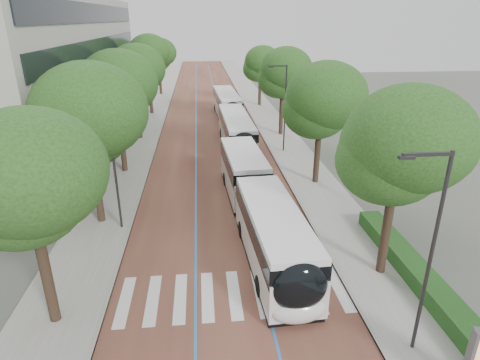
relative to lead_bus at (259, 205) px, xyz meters
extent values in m
plane|color=#51544C|center=(-2.21, -7.02, -1.63)|extent=(160.00, 160.00, 0.00)
cube|color=brown|center=(-2.21, 32.98, -1.62)|extent=(11.00, 140.00, 0.02)
cube|color=gray|center=(-9.71, 32.98, -1.57)|extent=(4.00, 140.00, 0.12)
cube|color=gray|center=(5.29, 32.98, -1.57)|extent=(4.00, 140.00, 0.12)
cube|color=gray|center=(-7.81, 32.98, -1.57)|extent=(0.20, 140.00, 0.14)
cube|color=gray|center=(3.39, 32.98, -1.57)|extent=(0.20, 140.00, 0.14)
cube|color=silver|center=(-7.01, -6.02, -1.60)|extent=(0.55, 3.60, 0.01)
cube|color=silver|center=(-5.76, -6.02, -1.60)|extent=(0.55, 3.60, 0.01)
cube|color=silver|center=(-4.51, -6.02, -1.60)|extent=(0.55, 3.60, 0.01)
cube|color=silver|center=(-3.26, -6.02, -1.60)|extent=(0.55, 3.60, 0.01)
cube|color=silver|center=(-2.01, -6.02, -1.60)|extent=(0.55, 3.60, 0.01)
cube|color=silver|center=(-0.76, -6.02, -1.60)|extent=(0.55, 3.60, 0.01)
cube|color=silver|center=(0.49, -6.02, -1.60)|extent=(0.55, 3.60, 0.01)
cube|color=silver|center=(1.74, -6.02, -1.60)|extent=(0.55, 3.60, 0.01)
cube|color=silver|center=(2.99, -6.02, -1.60)|extent=(0.55, 3.60, 0.01)
cube|color=blue|center=(-3.81, 32.98, -1.60)|extent=(0.12, 126.00, 0.01)
cube|color=blue|center=(-0.61, 32.98, -1.60)|extent=(0.12, 126.00, 0.01)
cube|color=#ADABA0|center=(-21.71, 20.98, 5.37)|extent=(18.00, 40.00, 14.00)
cube|color=black|center=(-12.66, 20.98, 1.37)|extent=(0.12, 38.00, 1.60)
cube|color=black|center=(-12.66, 20.98, 4.57)|extent=(0.12, 38.00, 1.60)
cube|color=black|center=(-12.66, 20.98, 7.77)|extent=(0.12, 38.00, 1.60)
cube|color=black|center=(-12.66, 20.98, 10.77)|extent=(0.12, 38.00, 1.60)
cube|color=#1D4919|center=(6.89, -7.02, -1.11)|extent=(1.20, 14.00, 0.80)
cylinder|color=#2B2B2D|center=(4.59, -10.02, 2.49)|extent=(0.14, 0.14, 8.00)
cube|color=#2B2B2D|center=(3.79, -10.02, 6.39)|extent=(1.70, 0.12, 0.12)
cube|color=#2B2B2D|center=(3.09, -10.02, 6.31)|extent=(0.50, 0.20, 0.10)
cylinder|color=#2B2B2D|center=(4.59, 14.98, 2.49)|extent=(0.14, 0.14, 8.00)
cube|color=#2B2B2D|center=(3.79, 14.98, 6.39)|extent=(1.70, 0.12, 0.12)
cube|color=#2B2B2D|center=(3.09, 14.98, 6.31)|extent=(0.50, 0.20, 0.10)
cylinder|color=#2B2B2D|center=(-8.31, 0.98, 2.49)|extent=(0.14, 0.14, 8.00)
cylinder|color=black|center=(-9.71, -7.02, 0.60)|extent=(0.44, 0.44, 4.46)
ellipsoid|color=#1E4014|center=(-9.71, -7.02, 4.65)|extent=(5.49, 5.49, 4.66)
cylinder|color=black|center=(-9.71, 1.98, 0.70)|extent=(0.44, 0.44, 4.65)
ellipsoid|color=#1E4014|center=(-9.71, 1.98, 4.93)|extent=(6.47, 6.47, 5.50)
cylinder|color=black|center=(-9.71, 10.98, 0.77)|extent=(0.44, 0.44, 4.79)
ellipsoid|color=#1E4014|center=(-9.71, 10.98, 5.13)|extent=(6.02, 6.02, 5.12)
cylinder|color=black|center=(-9.71, 20.98, 0.76)|extent=(0.44, 0.44, 4.77)
ellipsoid|color=#1E4014|center=(-9.71, 20.98, 5.09)|extent=(5.73, 5.73, 4.87)
cylinder|color=black|center=(-9.71, 32.98, 0.99)|extent=(0.44, 0.44, 5.24)
ellipsoid|color=#1E4014|center=(-9.71, 32.98, 5.76)|extent=(5.25, 5.25, 4.46)
cylinder|color=black|center=(-9.71, 47.98, 0.56)|extent=(0.44, 0.44, 4.38)
ellipsoid|color=#1E4014|center=(-9.71, 47.98, 4.54)|extent=(5.40, 5.40, 4.59)
cylinder|color=black|center=(5.49, -5.02, 0.67)|extent=(0.44, 0.44, 4.59)
ellipsoid|color=#1E4014|center=(5.49, -5.02, 4.85)|extent=(5.67, 5.67, 4.82)
cylinder|color=black|center=(5.49, 6.98, 0.57)|extent=(0.44, 0.44, 4.40)
ellipsoid|color=#1E4014|center=(5.49, 6.98, 4.57)|extent=(5.86, 5.86, 4.98)
cylinder|color=black|center=(5.49, 20.98, 0.66)|extent=(0.44, 0.44, 4.57)
ellipsoid|color=#1E4014|center=(5.49, 20.98, 4.82)|extent=(5.43, 5.43, 4.61)
cylinder|color=black|center=(5.49, 36.98, 0.41)|extent=(0.44, 0.44, 4.07)
ellipsoid|color=#1E4014|center=(5.49, 36.98, 4.11)|extent=(5.08, 5.08, 4.32)
cylinder|color=black|center=(-0.07, 1.30, 0.15)|extent=(2.34, 1.02, 2.30)
cube|color=silver|center=(0.20, -3.83, -0.37)|extent=(2.98, 9.48, 1.82)
cube|color=black|center=(0.20, -3.83, 0.77)|extent=(3.01, 9.29, 0.97)
cube|color=white|center=(0.20, -3.83, 1.42)|extent=(2.92, 9.29, 0.31)
cube|color=black|center=(0.20, -3.83, -1.45)|extent=(2.91, 9.10, 0.35)
cube|color=silver|center=(-0.29, 5.61, -0.37)|extent=(2.90, 7.86, 1.82)
cube|color=black|center=(-0.29, 5.61, 0.77)|extent=(2.93, 7.71, 0.97)
cube|color=white|center=(-0.29, 5.61, 1.42)|extent=(2.84, 7.70, 0.31)
cube|color=black|center=(-0.29, 5.61, -1.45)|extent=(2.83, 7.55, 0.35)
ellipsoid|color=black|center=(0.43, -8.35, 0.38)|extent=(2.40, 1.22, 2.28)
ellipsoid|color=silver|center=(0.43, -8.40, -0.76)|extent=(2.40, 1.12, 1.14)
cylinder|color=black|center=(-0.81, -6.16, -1.13)|extent=(0.35, 1.01, 1.00)
cylinder|color=black|center=(1.44, -6.04, -1.13)|extent=(0.35, 1.01, 1.00)
cylinder|color=black|center=(-1.50, 7.22, -1.13)|extent=(0.35, 1.01, 1.00)
cylinder|color=black|center=(0.75, 7.34, -1.13)|extent=(0.35, 1.01, 1.00)
cylinder|color=black|center=(-1.09, -0.81, -1.13)|extent=(0.35, 1.01, 1.00)
cylinder|color=black|center=(1.17, -0.69, -1.13)|extent=(0.35, 1.01, 1.00)
cube|color=silver|center=(0.18, 16.79, -0.37)|extent=(2.76, 12.05, 1.82)
cube|color=black|center=(0.18, 16.79, 0.77)|extent=(2.79, 11.81, 0.97)
cube|color=white|center=(0.18, 16.79, 1.42)|extent=(2.70, 11.81, 0.31)
cube|color=black|center=(0.18, 16.79, -1.45)|extent=(2.70, 11.57, 0.35)
ellipsoid|color=black|center=(0.31, 10.94, 0.38)|extent=(2.37, 1.15, 2.28)
ellipsoid|color=silver|center=(0.31, 10.89, -0.76)|extent=(2.37, 1.05, 1.14)
cylinder|color=black|center=(-0.87, 13.17, -1.13)|extent=(0.32, 1.01, 1.00)
cylinder|color=black|center=(1.39, 13.22, -1.13)|extent=(0.32, 1.01, 1.00)
cylinder|color=black|center=(-1.03, 20.57, -1.13)|extent=(0.32, 1.01, 1.00)
cylinder|color=black|center=(1.23, 20.62, -1.13)|extent=(0.32, 1.01, 1.00)
cube|color=silver|center=(0.19, 29.94, -0.37)|extent=(3.01, 12.10, 1.82)
cube|color=black|center=(0.19, 29.94, 0.77)|extent=(3.04, 11.86, 0.97)
cube|color=white|center=(0.19, 29.94, 1.42)|extent=(2.95, 11.85, 0.31)
cube|color=black|center=(0.19, 29.94, -1.45)|extent=(2.94, 11.61, 0.35)
ellipsoid|color=black|center=(0.44, 24.10, 0.38)|extent=(2.39, 1.20, 2.28)
ellipsoid|color=silver|center=(0.44, 24.05, -0.76)|extent=(2.39, 1.10, 1.14)
cylinder|color=black|center=(-0.78, 26.29, -1.13)|extent=(0.34, 1.01, 1.00)
cylinder|color=black|center=(1.47, 26.39, -1.13)|extent=(0.34, 1.01, 1.00)
cylinder|color=black|center=(-1.10, 33.69, -1.13)|extent=(0.34, 1.01, 1.00)
cylinder|color=black|center=(1.16, 33.78, -1.13)|extent=(0.34, 1.01, 1.00)
camera|label=1|loc=(-3.28, -21.29, 10.36)|focal=30.00mm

